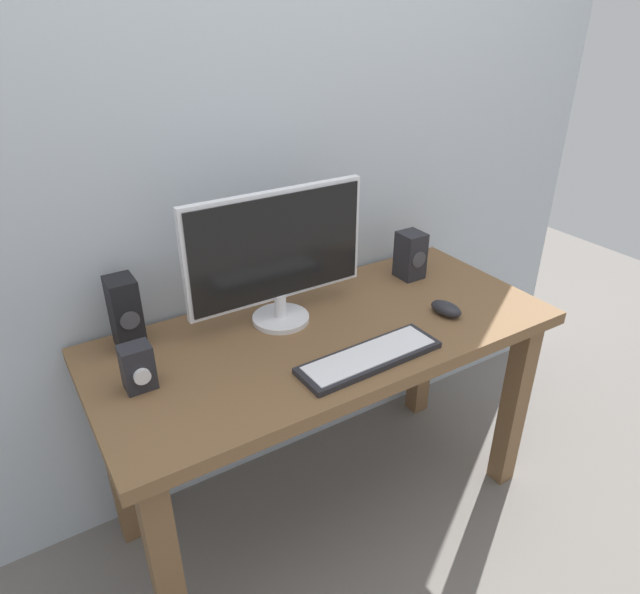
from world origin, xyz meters
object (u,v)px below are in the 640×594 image
object	(u,v)px
desk	(328,362)
audio_controller	(138,367)
keyboard_primary	(370,357)
speaker_right	(410,255)
monitor	(277,254)
mouse	(446,309)
speaker_left	(125,313)

from	to	relation	value
desk	audio_controller	bearing A→B (deg)	178.36
keyboard_primary	audio_controller	distance (m)	0.61
desk	speaker_right	distance (m)	0.51
monitor	audio_controller	xyz separation A→B (m)	(-0.47, -0.12, -0.16)
monitor	mouse	distance (m)	0.56
keyboard_primary	audio_controller	bearing A→B (deg)	159.60
mouse	speaker_right	size ratio (longest dim) A/B	0.65
desk	mouse	xyz separation A→B (m)	(0.37, -0.12, 0.14)
speaker_right	audio_controller	xyz separation A→B (m)	(-1.01, -0.14, -0.02)
keyboard_primary	speaker_right	bearing A→B (deg)	38.97
keyboard_primary	mouse	world-z (taller)	mouse
keyboard_primary	speaker_left	size ratio (longest dim) A/B	2.01
mouse	speaker_left	bearing A→B (deg)	148.35
desk	speaker_right	size ratio (longest dim) A/B	8.42
desk	mouse	bearing A→B (deg)	-18.06
mouse	audio_controller	bearing A→B (deg)	161.45
monitor	mouse	size ratio (longest dim) A/B	5.30
speaker_right	audio_controller	bearing A→B (deg)	-172.12
mouse	speaker_right	world-z (taller)	speaker_right
speaker_right	mouse	bearing A→B (deg)	-106.16
monitor	keyboard_primary	distance (m)	0.41
desk	keyboard_primary	world-z (taller)	keyboard_primary
keyboard_primary	audio_controller	size ratio (longest dim) A/B	3.44
desk	monitor	distance (m)	0.38
keyboard_primary	speaker_right	xyz separation A→B (m)	(0.43, 0.35, 0.07)
audio_controller	mouse	bearing A→B (deg)	-8.31
monitor	audio_controller	size ratio (longest dim) A/B	4.61
monitor	speaker_left	size ratio (longest dim) A/B	2.69
desk	speaker_right	bearing A→B (deg)	19.23
desk	keyboard_primary	bearing A→B (deg)	-86.97
mouse	speaker_left	xyz separation A→B (m)	(-0.89, 0.35, 0.08)
monitor	desk	bearing A→B (deg)	-54.64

